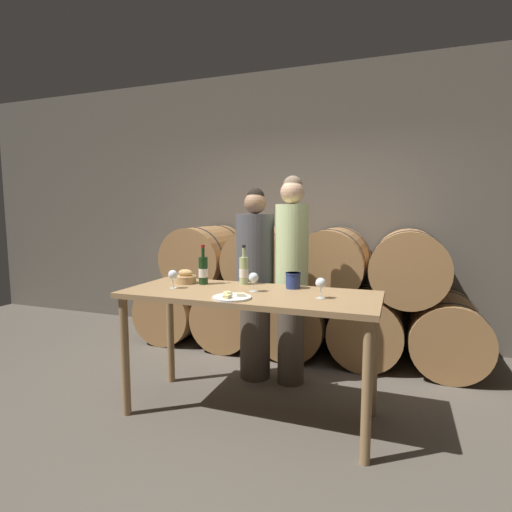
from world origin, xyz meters
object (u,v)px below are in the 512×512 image
object	(u,v)px
person_left	(255,283)
cheese_plate	(232,297)
person_right	(292,276)
wine_glass_center	(321,284)
wine_bottle_white	(244,270)
tasting_table	(249,308)
wine_glass_left	(254,278)
wine_bottle_red	(203,270)
bread_basket	(186,278)
wine_glass_far_left	(173,275)
blue_crock	(293,280)

from	to	relation	value
person_left	cheese_plate	bearing A→B (deg)	-79.85
person_right	wine_glass_center	distance (m)	0.81
person_right	wine_bottle_white	distance (m)	0.50
tasting_table	wine_bottle_white	distance (m)	0.39
tasting_table	cheese_plate	xyz separation A→B (m)	(-0.03, -0.24, 0.13)
wine_glass_left	wine_glass_center	bearing A→B (deg)	-6.48
wine_bottle_red	wine_glass_center	xyz separation A→B (m)	(1.00, -0.20, -0.01)
person_left	bread_basket	xyz separation A→B (m)	(-0.42, -0.52, 0.10)
person_left	person_right	distance (m)	0.35
tasting_table	wine_glass_left	world-z (taller)	wine_glass_left
wine_bottle_red	bread_basket	world-z (taller)	wine_bottle_red
bread_basket	wine_bottle_white	bearing A→B (deg)	14.37
bread_basket	cheese_plate	size ratio (longest dim) A/B	0.65
wine_bottle_white	cheese_plate	bearing A→B (deg)	-77.29
person_left	cheese_plate	size ratio (longest dim) A/B	6.54
wine_bottle_red	wine_glass_far_left	xyz separation A→B (m)	(-0.14, -0.24, -0.01)
blue_crock	wine_glass_left	xyz separation A→B (m)	(-0.24, -0.22, 0.04)
person_left	wine_bottle_red	bearing A→B (deg)	-117.60
person_right	wine_bottle_red	bearing A→B (deg)	-140.18
wine_bottle_red	wine_bottle_white	world-z (taller)	wine_bottle_red
person_right	wine_glass_far_left	distance (m)	1.05
cheese_plate	wine_glass_left	size ratio (longest dim) A/B	1.87
tasting_table	person_right	size ratio (longest dim) A/B	1.02
wine_bottle_white	bread_basket	distance (m)	0.49
wine_bottle_white	wine_glass_far_left	world-z (taller)	wine_bottle_white
person_right	blue_crock	bearing A→B (deg)	-73.76
tasting_table	blue_crock	world-z (taller)	blue_crock
person_left	wine_glass_left	xyz separation A→B (m)	(0.22, -0.65, 0.16)
wine_bottle_red	wine_glass_left	bearing A→B (deg)	-16.28
wine_bottle_red	wine_glass_far_left	size ratio (longest dim) A/B	2.26
person_left	wine_bottle_white	world-z (taller)	person_left
person_right	wine_glass_left	world-z (taller)	person_right
wine_bottle_white	person_left	bearing A→B (deg)	96.78
cheese_plate	wine_glass_left	bearing A→B (deg)	77.01
person_right	blue_crock	size ratio (longest dim) A/B	15.11
person_left	blue_crock	xyz separation A→B (m)	(0.47, -0.43, 0.12)
tasting_table	wine_glass_far_left	bearing A→B (deg)	-173.14
tasting_table	wine_glass_left	size ratio (longest dim) A/B	13.14
wine_glass_far_left	wine_bottle_red	bearing A→B (deg)	59.66
bread_basket	wine_bottle_red	bearing A→B (deg)	4.63
tasting_table	cheese_plate	size ratio (longest dim) A/B	7.03
cheese_plate	wine_glass_center	xyz separation A→B (m)	(0.57, 0.20, 0.09)
wine_bottle_white	wine_glass_left	world-z (taller)	wine_bottle_white
person_left	wine_glass_left	world-z (taller)	person_left
tasting_table	wine_glass_center	size ratio (longest dim) A/B	13.14
wine_glass_center	person_right	bearing A→B (deg)	118.98
blue_crock	cheese_plate	size ratio (longest dim) A/B	0.46
wine_bottle_white	wine_bottle_red	bearing A→B (deg)	-161.01
wine_bottle_red	wine_glass_far_left	bearing A→B (deg)	-120.34
blue_crock	wine_glass_left	bearing A→B (deg)	-137.77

